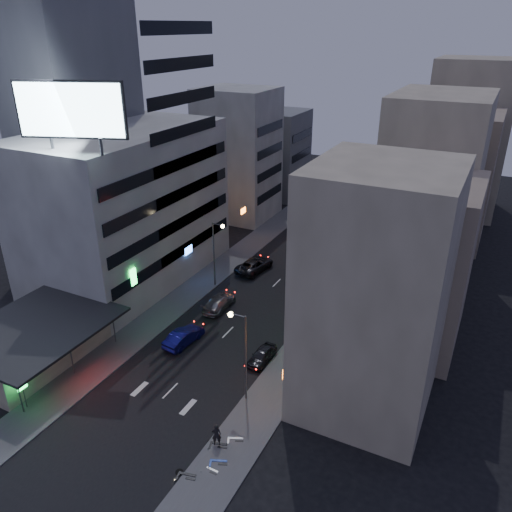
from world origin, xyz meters
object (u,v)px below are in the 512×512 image
Objects in this scene: parked_car_left at (255,265)px; scooter_black_a at (197,468)px; road_car_silver at (219,302)px; parked_car_right_near at (262,355)px; parked_car_right_far at (345,243)px; road_car_blue at (184,337)px; scooter_black_b at (228,437)px; scooter_silver_a at (219,466)px; scooter_silver_b at (243,432)px; scooter_blue at (228,454)px; parked_car_right_mid at (317,292)px; person at (216,435)px.

scooter_black_a is (10.83, -30.27, -0.09)m from parked_car_left.
road_car_silver is (0.68, -10.04, -0.07)m from parked_car_left.
parked_car_left is at bearing 121.76° from parked_car_right_near.
road_car_blue reaches higher than parked_car_right_far.
parked_car_right_far is 39.07m from scooter_black_b.
parked_car_right_near is 13.09m from scooter_silver_a.
road_car_blue is at bearing 43.76° from scooter_silver_a.
road_car_blue is 2.67× the size of scooter_silver_b.
scooter_blue is at bearing 119.58° from road_car_silver.
scooter_black_b is (-0.75, 1.35, 0.02)m from scooter_blue.
scooter_black_a is at bearing 129.52° from scooter_silver_a.
road_car_blue reaches higher than parked_car_right_mid.
scooter_black_a is at bearing -82.07° from parked_car_right_mid.
road_car_silver reaches higher than scooter_black_b.
scooter_silver_b is at bearing -22.87° from scooter_blue.
scooter_blue is at bearing -1.68° from scooter_silver_a.
road_car_silver is (-8.83, -7.19, 0.05)m from parked_car_right_mid.
scooter_black_a reaches higher than scooter_silver_a.
parked_car_left reaches higher than scooter_silver_a.
parked_car_right_near is 18.89m from parked_car_left.
parked_car_right_far is 2.52× the size of scooter_blue.
parked_car_left is at bearing 1.51° from scooter_silver_b.
parked_car_left reaches higher than parked_car_right_far.
parked_car_left reaches higher than scooter_blue.
scooter_black_a is (10.14, -20.23, -0.02)m from road_car_silver.
scooter_blue is (1.26, 2.09, -0.03)m from scooter_black_a.
parked_car_right_near is at bearing -95.31° from parked_car_right_far.
parked_car_left is 29.12m from scooter_black_b.
parked_car_right_far is 40.48m from scooter_blue.
scooter_silver_a is 0.84× the size of scooter_blue.
parked_car_left is (-9.51, 2.85, 0.11)m from parked_car_right_mid.
person is 3.04m from scooter_black_a.
parked_car_left is 2.97× the size of scooter_black_b.
person reaches higher than parked_car_left.
scooter_silver_a is 1.14m from scooter_blue.
parked_car_left is at bearing 6.18° from scooter_black_b.
scooter_black_a is at bearing 140.74° from scooter_silver_b.
road_car_silver reaches higher than parked_car_right_far.
scooter_black_b is (0.51, 3.44, -0.00)m from scooter_black_a.
parked_car_left is at bearing -98.54° from person.
parked_car_left is at bearing 23.32° from scooter_silver_a.
parked_car_right_far is 2.71× the size of scooter_silver_b.
person is (9.60, -9.85, 0.30)m from road_car_blue.
parked_car_right_mid is 2.43× the size of scooter_silver_b.
person is 1.77m from scooter_blue.
scooter_blue is at bearing 142.10° from road_car_blue.
road_car_blue is 16.22m from scooter_silver_a.
parked_car_right_mid is at bearing -91.90° from parked_car_right_far.
scooter_black_a is 1.13× the size of scooter_silver_b.
parked_car_left is 17.43m from road_car_blue.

